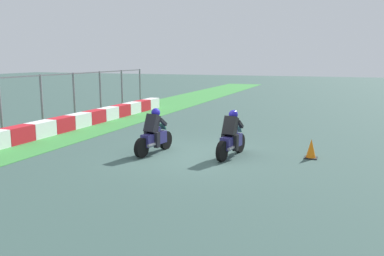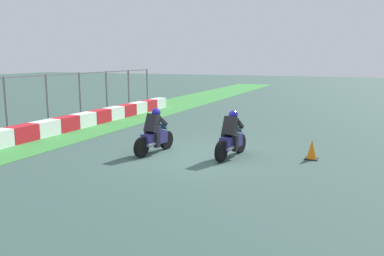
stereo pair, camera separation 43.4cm
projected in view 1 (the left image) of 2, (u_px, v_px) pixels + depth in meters
ground_plane at (193, 155)px, 13.23m from camera, size 120.00×120.00×0.00m
grass_verge at (30, 140)px, 15.59m from camera, size 72.00×4.02×0.02m
track_barrier at (30, 132)px, 15.54m from camera, size 22.18×0.60×0.64m
perimeter_fence at (0, 101)px, 15.82m from camera, size 23.41×0.10×2.43m
rider_lane_a at (231, 138)px, 12.90m from camera, size 2.04×0.59×1.51m
rider_lane_b at (154, 135)px, 13.37m from camera, size 2.04×0.60×1.51m
traffic_cone at (311, 149)px, 12.75m from camera, size 0.40×0.40×0.63m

